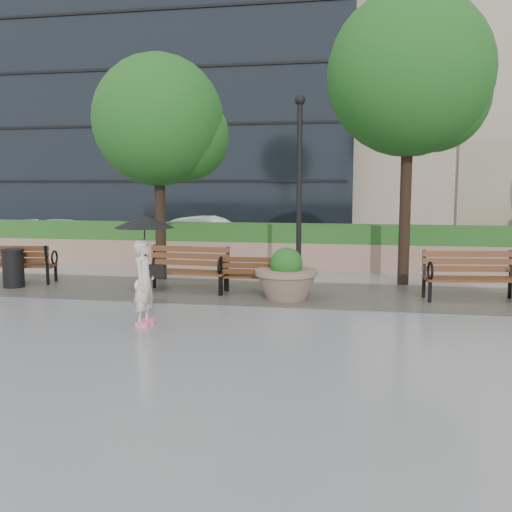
% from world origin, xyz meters
% --- Properties ---
extents(ground, '(100.00, 100.00, 0.00)m').
position_xyz_m(ground, '(0.00, 0.00, 0.00)').
color(ground, gray).
rests_on(ground, ground).
extents(cobble_strip, '(28.00, 3.20, 0.01)m').
position_xyz_m(cobble_strip, '(0.00, 3.00, 0.01)').
color(cobble_strip, '#383330').
rests_on(cobble_strip, ground).
extents(hedge_wall, '(24.00, 0.80, 1.35)m').
position_xyz_m(hedge_wall, '(0.00, 7.00, 0.66)').
color(hedge_wall, '#987562').
rests_on(hedge_wall, ground).
extents(asphalt_street, '(40.00, 7.00, 0.00)m').
position_xyz_m(asphalt_street, '(0.00, 11.00, 0.00)').
color(asphalt_street, black).
rests_on(asphalt_street, ground).
extents(bldg_glass, '(20.00, 10.00, 25.00)m').
position_xyz_m(bldg_glass, '(-9.00, 22.00, 12.50)').
color(bldg_glass, black).
rests_on(bldg_glass, ground).
extents(bench_0, '(1.93, 0.98, 0.99)m').
position_xyz_m(bench_0, '(-7.21, 3.13, 0.29)').
color(bench_0, '#5B2E1A').
rests_on(bench_0, ground).
extents(bench_1, '(2.01, 0.91, 1.05)m').
position_xyz_m(bench_1, '(-2.61, 2.76, 0.31)').
color(bench_1, '#5B2E1A').
rests_on(bench_1, ground).
extents(bench_2, '(1.69, 0.75, 0.88)m').
position_xyz_m(bench_2, '(-0.93, 2.80, 0.26)').
color(bench_2, '#5B2E1A').
rests_on(bench_2, ground).
extents(bench_3, '(2.06, 1.04, 1.06)m').
position_xyz_m(bench_3, '(3.78, 2.89, 0.32)').
color(bench_3, '#5B2E1A').
rests_on(bench_3, ground).
extents(planter_left, '(1.37, 1.37, 1.15)m').
position_xyz_m(planter_left, '(-0.17, 2.28, 0.45)').
color(planter_left, '#7F6B56').
rests_on(planter_left, ground).
extents(trash_bin, '(0.54, 0.54, 0.90)m').
position_xyz_m(trash_bin, '(-6.95, 2.55, 0.45)').
color(trash_bin, black).
rests_on(trash_bin, ground).
extents(lamppost, '(0.28, 0.28, 4.52)m').
position_xyz_m(lamppost, '(-0.00, 3.17, 2.01)').
color(lamppost, black).
rests_on(lamppost, ground).
extents(tree_0, '(3.49, 3.40, 5.87)m').
position_xyz_m(tree_0, '(-3.68, 4.55, 4.06)').
color(tree_0, black).
rests_on(tree_0, ground).
extents(tree_1, '(4.00, 4.00, 7.19)m').
position_xyz_m(tree_1, '(2.64, 4.87, 5.06)').
color(tree_1, black).
rests_on(tree_1, ground).
extents(car_left, '(4.23, 2.04, 1.19)m').
position_xyz_m(car_left, '(-9.72, 10.21, 0.59)').
color(car_left, white).
rests_on(car_left, ground).
extents(car_right, '(4.26, 2.16, 1.34)m').
position_xyz_m(car_right, '(-4.13, 10.58, 0.67)').
color(car_right, white).
rests_on(car_right, ground).
extents(pedestrian, '(1.08, 1.08, 1.98)m').
position_xyz_m(pedestrian, '(-2.36, -0.43, 1.20)').
color(pedestrian, beige).
rests_on(pedestrian, ground).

